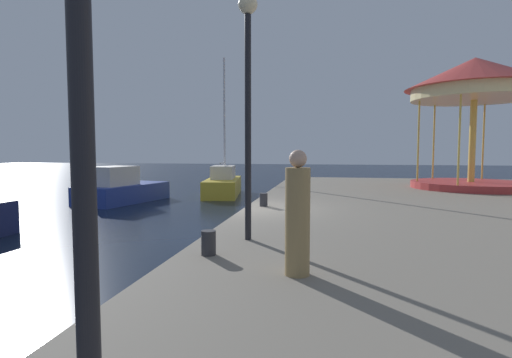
{
  "coord_description": "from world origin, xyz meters",
  "views": [
    {
      "loc": [
        2.44,
        -11.5,
        2.5
      ],
      "look_at": [
        -0.67,
        5.52,
        1.25
      ],
      "focal_mm": 27.88,
      "sensor_mm": 36.0,
      "label": 1
    }
  ],
  "objects_px": {
    "bollard_south": "(264,200)",
    "bollard_center": "(209,243)",
    "person_near_carousel": "(298,217)",
    "motorboat_blue": "(121,189)",
    "lamp_post_mid_promenade": "(248,75)",
    "sailboat_yellow": "(223,183)",
    "carousel": "(474,91)"
  },
  "relations": [
    {
      "from": "carousel",
      "to": "person_near_carousel",
      "type": "xyz_separation_m",
      "value": [
        -6.68,
        -13.76,
        -3.52
      ]
    },
    {
      "from": "bollard_south",
      "to": "person_near_carousel",
      "type": "xyz_separation_m",
      "value": [
        1.53,
        -6.51,
        0.6
      ]
    },
    {
      "from": "bollard_south",
      "to": "bollard_center",
      "type": "height_order",
      "value": "same"
    },
    {
      "from": "lamp_post_mid_promenade",
      "to": "bollard_center",
      "type": "bearing_deg",
      "value": -108.47
    },
    {
      "from": "bollard_center",
      "to": "person_near_carousel",
      "type": "height_order",
      "value": "person_near_carousel"
    },
    {
      "from": "sailboat_yellow",
      "to": "carousel",
      "type": "xyz_separation_m",
      "value": [
        12.05,
        -2.28,
        4.46
      ]
    },
    {
      "from": "bollard_south",
      "to": "bollard_center",
      "type": "xyz_separation_m",
      "value": [
        0.03,
        -5.74,
        0.0
      ]
    },
    {
      "from": "bollard_center",
      "to": "person_near_carousel",
      "type": "distance_m",
      "value": 1.79
    },
    {
      "from": "motorboat_blue",
      "to": "sailboat_yellow",
      "type": "relative_size",
      "value": 0.64
    },
    {
      "from": "motorboat_blue",
      "to": "lamp_post_mid_promenade",
      "type": "distance_m",
      "value": 13.52
    },
    {
      "from": "motorboat_blue",
      "to": "lamp_post_mid_promenade",
      "type": "height_order",
      "value": "lamp_post_mid_promenade"
    },
    {
      "from": "carousel",
      "to": "person_near_carousel",
      "type": "height_order",
      "value": "carousel"
    },
    {
      "from": "carousel",
      "to": "person_near_carousel",
      "type": "bearing_deg",
      "value": -115.88
    },
    {
      "from": "lamp_post_mid_promenade",
      "to": "bollard_center",
      "type": "relative_size",
      "value": 11.38
    },
    {
      "from": "person_near_carousel",
      "to": "sailboat_yellow",
      "type": "bearing_deg",
      "value": 108.51
    },
    {
      "from": "motorboat_blue",
      "to": "sailboat_yellow",
      "type": "height_order",
      "value": "sailboat_yellow"
    },
    {
      "from": "sailboat_yellow",
      "to": "carousel",
      "type": "relative_size",
      "value": 1.33
    },
    {
      "from": "motorboat_blue",
      "to": "lamp_post_mid_promenade",
      "type": "relative_size",
      "value": 1.08
    },
    {
      "from": "sailboat_yellow",
      "to": "person_near_carousel",
      "type": "xyz_separation_m",
      "value": [
        5.37,
        -16.04,
        0.94
      ]
    },
    {
      "from": "motorboat_blue",
      "to": "lamp_post_mid_promenade",
      "type": "xyz_separation_m",
      "value": [
        8.3,
        -10.17,
        3.24
      ]
    },
    {
      "from": "motorboat_blue",
      "to": "carousel",
      "type": "height_order",
      "value": "carousel"
    },
    {
      "from": "bollard_south",
      "to": "bollard_center",
      "type": "relative_size",
      "value": 1.0
    },
    {
      "from": "sailboat_yellow",
      "to": "lamp_post_mid_promenade",
      "type": "bearing_deg",
      "value": -73.05
    },
    {
      "from": "motorboat_blue",
      "to": "bollard_south",
      "type": "xyz_separation_m",
      "value": [
        7.87,
        -5.66,
        0.35
      ]
    },
    {
      "from": "lamp_post_mid_promenade",
      "to": "person_near_carousel",
      "type": "distance_m",
      "value": 3.23
    },
    {
      "from": "carousel",
      "to": "lamp_post_mid_promenade",
      "type": "relative_size",
      "value": 1.28
    },
    {
      "from": "carousel",
      "to": "motorboat_blue",
      "type": "bearing_deg",
      "value": -174.34
    },
    {
      "from": "person_near_carousel",
      "to": "motorboat_blue",
      "type": "bearing_deg",
      "value": 127.65
    },
    {
      "from": "carousel",
      "to": "bollard_center",
      "type": "bearing_deg",
      "value": -122.19
    },
    {
      "from": "motorboat_blue",
      "to": "person_near_carousel",
      "type": "bearing_deg",
      "value": -52.35
    },
    {
      "from": "bollard_south",
      "to": "motorboat_blue",
      "type": "bearing_deg",
      "value": 144.26
    },
    {
      "from": "motorboat_blue",
      "to": "bollard_center",
      "type": "xyz_separation_m",
      "value": [
        7.89,
        -11.4,
        0.35
      ]
    }
  ]
}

